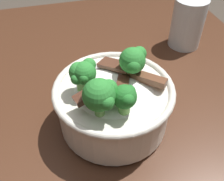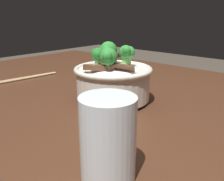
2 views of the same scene
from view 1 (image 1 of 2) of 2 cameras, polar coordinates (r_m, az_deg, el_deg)
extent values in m
cube|color=#472819|center=(1.17, 10.15, 0.30)|extent=(0.07, 0.07, 0.71)
cylinder|color=silver|center=(0.49, 0.32, -6.78)|extent=(0.09, 0.09, 0.01)
cylinder|color=silver|center=(0.45, 0.34, -3.29)|extent=(0.19, 0.19, 0.08)
torus|color=silver|center=(0.43, 0.36, 0.32)|extent=(0.20, 0.20, 0.01)
ellipsoid|color=white|center=(0.44, 0.35, -1.71)|extent=(0.17, 0.17, 0.07)
cube|color=brown|center=(0.43, 7.12, 2.84)|extent=(0.06, 0.06, 0.02)
cube|color=#4C2B1E|center=(0.38, -4.99, -0.74)|extent=(0.03, 0.05, 0.02)
cube|color=#4C2B1E|center=(0.41, 2.21, 0.66)|extent=(0.07, 0.04, 0.02)
cube|color=#563323|center=(0.45, 0.70, 5.61)|extent=(0.06, 0.06, 0.02)
cylinder|color=#7AB256|center=(0.38, -2.73, -3.90)|extent=(0.01, 0.01, 0.02)
sphere|color=#2D8433|center=(0.36, -2.87, -0.99)|extent=(0.05, 0.05, 0.05)
sphere|color=#2D8433|center=(0.35, -1.30, -2.54)|extent=(0.02, 0.02, 0.02)
sphere|color=#2D8433|center=(0.37, -0.75, 0.46)|extent=(0.03, 0.03, 0.03)
cylinder|color=#5B9947|center=(0.44, 4.30, 3.92)|extent=(0.02, 0.02, 0.02)
sphere|color=#2D8433|center=(0.42, 4.48, 6.58)|extent=(0.04, 0.04, 0.04)
sphere|color=#2D8433|center=(0.41, 4.69, 5.35)|extent=(0.02, 0.02, 0.02)
sphere|color=#2D8433|center=(0.43, 5.99, 8.05)|extent=(0.02, 0.02, 0.02)
cylinder|color=#6BA84C|center=(0.41, -5.80, 1.22)|extent=(0.02, 0.02, 0.03)
sphere|color=#2D8433|center=(0.40, -6.05, 3.84)|extent=(0.04, 0.04, 0.04)
sphere|color=#2D8433|center=(0.39, -6.19, 2.74)|extent=(0.02, 0.02, 0.02)
sphere|color=#2D8433|center=(0.40, -5.06, 5.59)|extent=(0.02, 0.02, 0.02)
cylinder|color=#6BA84C|center=(0.38, 2.68, -3.60)|extent=(0.02, 0.02, 0.02)
sphere|color=#237028|center=(0.37, 2.78, -1.38)|extent=(0.04, 0.04, 0.04)
sphere|color=#237028|center=(0.36, 3.43, -2.14)|extent=(0.02, 0.02, 0.02)
sphere|color=#237028|center=(0.37, 3.72, -0.22)|extent=(0.02, 0.02, 0.02)
cylinder|color=#7AB256|center=(0.42, -6.91, 1.52)|extent=(0.01, 0.01, 0.03)
sphere|color=green|center=(0.40, -7.19, 4.02)|extent=(0.03, 0.03, 0.03)
sphere|color=green|center=(0.39, -7.27, 2.64)|extent=(0.02, 0.02, 0.02)
sphere|color=green|center=(0.41, -6.40, 4.82)|extent=(0.01, 0.01, 0.01)
cylinder|color=white|center=(0.71, 15.29, 9.97)|extent=(0.08, 0.08, 0.00)
cylinder|color=white|center=(0.68, 16.22, 14.06)|extent=(0.08, 0.08, 0.12)
cylinder|color=silver|center=(0.69, 16.04, 13.29)|extent=(0.07, 0.07, 0.09)
camera|label=2|loc=(0.92, 26.20, 30.65)|focal=39.95mm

